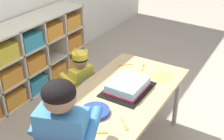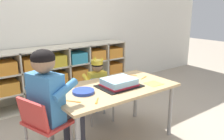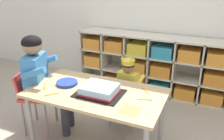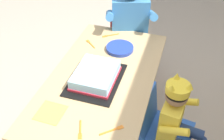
{
  "view_description": "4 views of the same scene",
  "coord_description": "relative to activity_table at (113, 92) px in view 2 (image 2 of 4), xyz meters",
  "views": [
    {
      "loc": [
        -1.69,
        -0.93,
        1.86
      ],
      "look_at": [
        -0.01,
        0.08,
        0.78
      ],
      "focal_mm": 47.33,
      "sensor_mm": 36.0,
      "label": 1
    },
    {
      "loc": [
        -1.32,
        -1.74,
        1.36
      ],
      "look_at": [
        0.07,
        0.12,
        0.73
      ],
      "focal_mm": 37.21,
      "sensor_mm": 36.0,
      "label": 2
    },
    {
      "loc": [
        0.93,
        -1.75,
        1.62
      ],
      "look_at": [
        0.1,
        0.14,
        0.77
      ],
      "focal_mm": 39.23,
      "sensor_mm": 36.0,
      "label": 3
    },
    {
      "loc": [
        1.23,
        0.45,
        1.73
      ],
      "look_at": [
        0.08,
        0.09,
        0.73
      ],
      "focal_mm": 41.87,
      "sensor_mm": 36.0,
      "label": 4
    }
  ],
  "objects": [
    {
      "name": "activity_table",
      "position": [
        0.0,
        0.0,
        0.0
      ],
      "size": [
        1.24,
        0.68,
        0.6
      ],
      "color": "tan",
      "rests_on": "ground"
    },
    {
      "name": "child_with_crown",
      "position": [
        0.13,
        0.53,
        -0.05
      ],
      "size": [
        0.32,
        0.32,
        0.8
      ],
      "rotation": [
        0.0,
        0.0,
        3.0
      ],
      "color": "yellow",
      "rests_on": "ground"
    },
    {
      "name": "fork_near_child_seat",
      "position": [
        0.46,
        0.03,
        0.06
      ],
      "size": [
        0.12,
        0.06,
        0.0
      ],
      "rotation": [
        0.0,
        0.0,
        3.51
      ],
      "color": "orange",
      "rests_on": "activity_table"
    },
    {
      "name": "paper_plate_stack",
      "position": [
        -0.33,
        0.03,
        0.07
      ],
      "size": [
        0.2,
        0.2,
        0.03
      ],
      "primitive_type": "cylinder",
      "color": "#233DA3",
      "rests_on": "activity_table"
    },
    {
      "name": "classroom_chair_adult_side",
      "position": [
        -0.73,
        -0.0,
        -0.11
      ],
      "size": [
        0.41,
        0.43,
        0.67
      ],
      "rotation": [
        0.0,
        0.0,
        1.88
      ],
      "color": "red",
      "rests_on": "ground"
    },
    {
      "name": "paper_napkin_square",
      "position": [
        0.39,
        -0.18,
        0.06
      ],
      "size": [
        0.16,
        0.16,
        0.0
      ],
      "primitive_type": "cube",
      "rotation": [
        0.0,
        0.0,
        -0.02
      ],
      "color": "#F4DB4C",
      "rests_on": "activity_table"
    },
    {
      "name": "birthday_cake_on_tray",
      "position": [
        0.05,
        -0.03,
        0.09
      ],
      "size": [
        0.41,
        0.32,
        0.08
      ],
      "color": "black",
      "rests_on": "activity_table"
    },
    {
      "name": "classroom_back_wall",
      "position": [
        0.0,
        1.63,
        0.81
      ],
      "size": [
        6.96,
        0.1,
        2.69
      ],
      "primitive_type": "cube",
      "color": "silver",
      "rests_on": "ground"
    },
    {
      "name": "adult_helper_seated",
      "position": [
        -0.63,
        0.03,
        0.11
      ],
      "size": [
        0.48,
        0.46,
        1.05
      ],
      "rotation": [
        0.0,
        0.0,
        1.88
      ],
      "color": "#3D7FBC",
      "rests_on": "ground"
    },
    {
      "name": "fork_scattered_mid_table",
      "position": [
        -0.5,
        -0.11,
        0.06
      ],
      "size": [
        0.1,
        0.12,
        0.0
      ],
      "rotation": [
        0.0,
        0.0,
        2.2
      ],
      "color": "orange",
      "rests_on": "activity_table"
    },
    {
      "name": "ground",
      "position": [
        0.0,
        0.0,
        -0.54
      ],
      "size": [
        16.0,
        16.0,
        0.0
      ],
      "primitive_type": "plane",
      "color": "tan"
    },
    {
      "name": "classroom_chair_blue",
      "position": [
        0.12,
        0.43,
        -0.19
      ],
      "size": [
        0.39,
        0.37,
        0.6
      ],
      "rotation": [
        0.0,
        0.0,
        3.0
      ],
      "color": "blue",
      "rests_on": "ground"
    },
    {
      "name": "fork_at_table_front_edge",
      "position": [
        -0.34,
        -0.22,
        0.06
      ],
      "size": [
        0.1,
        0.11,
        0.0
      ],
      "rotation": [
        0.0,
        0.0,
        0.85
      ],
      "color": "orange",
      "rests_on": "activity_table"
    },
    {
      "name": "fork_beside_plate_stack",
      "position": [
        0.4,
        0.2,
        0.06
      ],
      "size": [
        0.1,
        0.11,
        0.0
      ],
      "rotation": [
        0.0,
        0.0,
        5.42
      ],
      "color": "orange",
      "rests_on": "activity_table"
    },
    {
      "name": "storage_cubby_shelf",
      "position": [
        0.17,
        1.38,
        -0.15
      ],
      "size": [
        2.06,
        0.36,
        0.81
      ],
      "color": "beige",
      "rests_on": "ground"
    }
  ]
}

